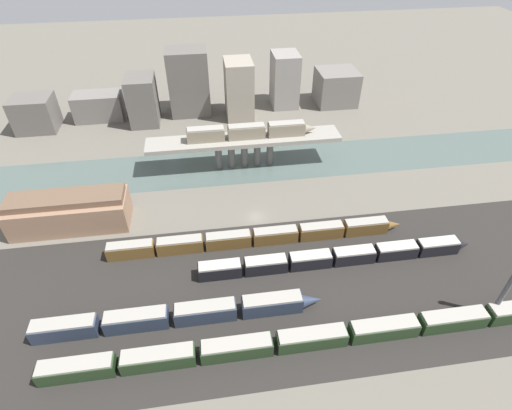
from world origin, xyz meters
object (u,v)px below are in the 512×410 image
object	(u,v)px
train_yard_mid	(179,315)
train_yard_outer	(257,237)
warehouse_building	(70,211)
train_yard_far	(337,257)
train_on_bridge	(251,131)
signal_tower	(507,288)
train_yard_near	(357,332)

from	to	relation	value
train_yard_mid	train_yard_outer	bearing A→B (deg)	47.11
warehouse_building	train_yard_far	bearing A→B (deg)	-19.64
train_on_bridge	train_yard_outer	distance (m)	35.42
train_yard_outer	train_yard_mid	bearing A→B (deg)	-132.89
train_on_bridge	train_yard_outer	bearing A→B (deg)	-95.33
train_yard_far	train_yard_mid	bearing A→B (deg)	-163.03
train_yard_far	signal_tower	world-z (taller)	signal_tower
train_yard_near	train_on_bridge	bearing A→B (deg)	100.55
train_yard_near	train_yard_mid	distance (m)	33.83
train_yard_far	warehouse_building	size ratio (longest dim) A/B	2.25
train_yard_mid	train_yard_far	xyz separation A→B (m)	(34.91, 10.65, -0.22)
train_yard_near	signal_tower	xyz separation A→B (m)	(28.49, 1.25, 6.20)
train_on_bridge	train_yard_near	world-z (taller)	train_on_bridge
train_yard_near	train_yard_outer	world-z (taller)	train_yard_outer
train_yard_far	signal_tower	size ratio (longest dim) A/B	3.90
warehouse_building	signal_tower	world-z (taller)	signal_tower
warehouse_building	train_yard_near	bearing A→B (deg)	-34.71
train_yard_mid	train_yard_outer	xyz separation A→B (m)	(18.06, 19.44, -0.11)
train_yard_mid	train_yard_far	distance (m)	36.50
train_yard_outer	warehouse_building	bearing A→B (deg)	163.59
train_yard_outer	train_on_bridge	bearing A→B (deg)	84.67
train_yard_outer	warehouse_building	xyz separation A→B (m)	(-44.54, 13.12, 2.51)
train_yard_near	train_yard_far	xyz separation A→B (m)	(2.16, 19.12, -0.04)
train_yard_mid	warehouse_building	world-z (taller)	warehouse_building
train_yard_mid	warehouse_building	bearing A→B (deg)	129.12
train_yard_mid	signal_tower	xyz separation A→B (m)	(61.24, -7.21, 6.02)
warehouse_building	train_yard_outer	bearing A→B (deg)	-16.41
train_yard_near	train_yard_outer	size ratio (longest dim) A/B	1.63
train_on_bridge	signal_tower	xyz separation A→B (m)	(40.01, -60.62, -3.39)
train_on_bridge	train_yard_far	xyz separation A→B (m)	(13.68, -42.76, -9.63)
train_yard_outer	signal_tower	size ratio (longest dim) A/B	4.36
train_yard_near	train_yard_far	world-z (taller)	train_yard_near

